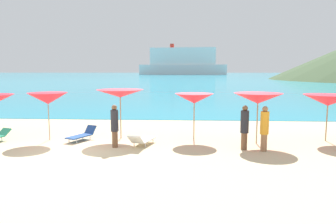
{
  "coord_description": "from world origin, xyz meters",
  "views": [
    {
      "loc": [
        4.56,
        -11.87,
        3.21
      ],
      "look_at": [
        3.69,
        3.42,
        1.2
      ],
      "focal_mm": 33.96,
      "sensor_mm": 36.0,
      "label": 1
    }
  ],
  "objects_px": {
    "umbrella_6": "(194,99)",
    "beachgoer_1": "(245,126)",
    "cruise_ship": "(183,63)",
    "umbrella_8": "(328,100)",
    "lounge_chair_6": "(82,135)",
    "beachgoer_2": "(115,125)",
    "umbrella_7": "(258,98)",
    "umbrella_4": "(48,98)",
    "umbrella_5": "(120,94)",
    "lounge_chair_3": "(142,140)",
    "beachgoer_3": "(264,127)"
  },
  "relations": [
    {
      "from": "umbrella_5",
      "to": "lounge_chair_3",
      "type": "relative_size",
      "value": 1.27
    },
    {
      "from": "umbrella_5",
      "to": "umbrella_8",
      "type": "height_order",
      "value": "umbrella_5"
    },
    {
      "from": "umbrella_6",
      "to": "umbrella_4",
      "type": "bearing_deg",
      "value": -175.38
    },
    {
      "from": "umbrella_7",
      "to": "umbrella_6",
      "type": "bearing_deg",
      "value": 163.93
    },
    {
      "from": "umbrella_4",
      "to": "lounge_chair_6",
      "type": "distance_m",
      "value": 2.28
    },
    {
      "from": "beachgoer_2",
      "to": "beachgoer_3",
      "type": "relative_size",
      "value": 0.99
    },
    {
      "from": "lounge_chair_3",
      "to": "umbrella_5",
      "type": "bearing_deg",
      "value": -34.57
    },
    {
      "from": "umbrella_5",
      "to": "beachgoer_2",
      "type": "distance_m",
      "value": 2.13
    },
    {
      "from": "umbrella_6",
      "to": "umbrella_8",
      "type": "distance_m",
      "value": 6.03
    },
    {
      "from": "lounge_chair_3",
      "to": "beachgoer_1",
      "type": "xyz_separation_m",
      "value": [
        4.26,
        -0.42,
        0.7
      ]
    },
    {
      "from": "umbrella_4",
      "to": "cruise_ship",
      "type": "relative_size",
      "value": 0.03
    },
    {
      "from": "beachgoer_1",
      "to": "beachgoer_3",
      "type": "height_order",
      "value": "beachgoer_1"
    },
    {
      "from": "lounge_chair_6",
      "to": "beachgoer_2",
      "type": "relative_size",
      "value": 0.91
    },
    {
      "from": "beachgoer_1",
      "to": "umbrella_4",
      "type": "bearing_deg",
      "value": -57.37
    },
    {
      "from": "umbrella_6",
      "to": "beachgoer_1",
      "type": "height_order",
      "value": "umbrella_6"
    },
    {
      "from": "umbrella_6",
      "to": "beachgoer_3",
      "type": "bearing_deg",
      "value": -37.66
    },
    {
      "from": "lounge_chair_3",
      "to": "cruise_ship",
      "type": "xyz_separation_m",
      "value": [
        -0.87,
        233.59,
        8.83
      ]
    },
    {
      "from": "umbrella_7",
      "to": "lounge_chair_6",
      "type": "distance_m",
      "value": 8.09
    },
    {
      "from": "umbrella_6",
      "to": "umbrella_5",
      "type": "bearing_deg",
      "value": -179.16
    },
    {
      "from": "umbrella_4",
      "to": "beachgoer_2",
      "type": "bearing_deg",
      "value": -20.9
    },
    {
      "from": "umbrella_5",
      "to": "umbrella_8",
      "type": "xyz_separation_m",
      "value": [
        9.49,
        0.01,
        -0.27
      ]
    },
    {
      "from": "umbrella_6",
      "to": "beachgoer_1",
      "type": "bearing_deg",
      "value": -43.35
    },
    {
      "from": "umbrella_6",
      "to": "beachgoer_2",
      "type": "xyz_separation_m",
      "value": [
        -3.34,
        -1.83,
        -0.95
      ]
    },
    {
      "from": "lounge_chair_6",
      "to": "umbrella_4",
      "type": "bearing_deg",
      "value": -155.65
    },
    {
      "from": "umbrella_6",
      "to": "lounge_chair_3",
      "type": "relative_size",
      "value": 1.17
    },
    {
      "from": "beachgoer_2",
      "to": "beachgoer_3",
      "type": "height_order",
      "value": "beachgoer_3"
    },
    {
      "from": "umbrella_4",
      "to": "umbrella_8",
      "type": "distance_m",
      "value": 12.75
    },
    {
      "from": "lounge_chair_3",
      "to": "beachgoer_2",
      "type": "height_order",
      "value": "beachgoer_2"
    },
    {
      "from": "lounge_chair_6",
      "to": "beachgoer_1",
      "type": "height_order",
      "value": "beachgoer_1"
    },
    {
      "from": "umbrella_7",
      "to": "beachgoer_2",
      "type": "distance_m",
      "value": 6.25
    },
    {
      "from": "umbrella_4",
      "to": "umbrella_6",
      "type": "xyz_separation_m",
      "value": [
        6.71,
        0.54,
        -0.02
      ]
    },
    {
      "from": "umbrella_8",
      "to": "beachgoer_3",
      "type": "distance_m",
      "value": 4.0
    },
    {
      "from": "lounge_chair_6",
      "to": "umbrella_7",
      "type": "bearing_deg",
      "value": 22.95
    },
    {
      "from": "umbrella_8",
      "to": "cruise_ship",
      "type": "height_order",
      "value": "cruise_ship"
    },
    {
      "from": "beachgoer_1",
      "to": "beachgoer_2",
      "type": "bearing_deg",
      "value": -49.2
    },
    {
      "from": "umbrella_4",
      "to": "beachgoer_1",
      "type": "xyz_separation_m",
      "value": [
        8.71,
        -1.34,
        -0.97
      ]
    },
    {
      "from": "cruise_ship",
      "to": "beachgoer_1",
      "type": "bearing_deg",
      "value": -83.83
    },
    {
      "from": "lounge_chair_6",
      "to": "beachgoer_3",
      "type": "bearing_deg",
      "value": 13.5
    },
    {
      "from": "beachgoer_2",
      "to": "umbrella_8",
      "type": "bearing_deg",
      "value": 62.78
    },
    {
      "from": "umbrella_6",
      "to": "umbrella_7",
      "type": "xyz_separation_m",
      "value": [
        2.74,
        -0.79,
        0.09
      ]
    },
    {
      "from": "umbrella_5",
      "to": "umbrella_6",
      "type": "relative_size",
      "value": 1.09
    },
    {
      "from": "umbrella_7",
      "to": "cruise_ship",
      "type": "bearing_deg",
      "value": 91.44
    },
    {
      "from": "lounge_chair_6",
      "to": "cruise_ship",
      "type": "height_order",
      "value": "cruise_ship"
    },
    {
      "from": "lounge_chair_3",
      "to": "lounge_chair_6",
      "type": "bearing_deg",
      "value": -2.22
    },
    {
      "from": "umbrella_4",
      "to": "cruise_ship",
      "type": "bearing_deg",
      "value": 89.12
    },
    {
      "from": "umbrella_4",
      "to": "lounge_chair_6",
      "type": "height_order",
      "value": "umbrella_4"
    },
    {
      "from": "umbrella_7",
      "to": "lounge_chair_3",
      "type": "distance_m",
      "value": 5.34
    },
    {
      "from": "umbrella_7",
      "to": "lounge_chair_6",
      "type": "bearing_deg",
      "value": 178.28
    },
    {
      "from": "umbrella_5",
      "to": "umbrella_6",
      "type": "bearing_deg",
      "value": 0.84
    },
    {
      "from": "umbrella_8",
      "to": "lounge_chair_6",
      "type": "relative_size",
      "value": 1.34
    }
  ]
}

